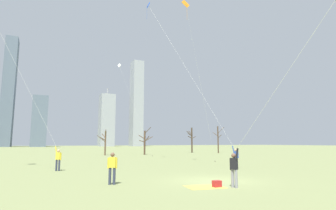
{
  "coord_description": "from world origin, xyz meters",
  "views": [
    {
      "loc": [
        -9.04,
        -12.99,
        2.12
      ],
      "look_at": [
        0.0,
        6.0,
        5.06
      ],
      "focal_mm": 28.98,
      "sensor_mm": 36.0,
      "label": 1
    }
  ],
  "objects_px": {
    "distant_kite_low_near_trees_orange": "(188,19)",
    "bare_tree_leftmost": "(145,141)",
    "bare_tree_far_right_edge": "(218,139)",
    "bare_tree_center": "(105,141)",
    "kite_flyer_foreground_left_blue": "(217,124)",
    "bare_tree_rightmost": "(192,139)",
    "bystander_far_off_by_trees": "(112,167)",
    "kite_flyer_midfield_right_pink": "(279,100)",
    "distant_kite_drifting_left_white": "(123,75)",
    "picnic_spot": "(212,185)",
    "kite_flyer_midfield_center_green": "(44,129)"
  },
  "relations": [
    {
      "from": "distant_kite_drifting_left_white",
      "to": "picnic_spot",
      "type": "xyz_separation_m",
      "value": [
        -4.83,
        -33.14,
        -13.52
      ]
    },
    {
      "from": "bystander_far_off_by_trees",
      "to": "distant_kite_low_near_trees_orange",
      "type": "distance_m",
      "value": 20.06
    },
    {
      "from": "picnic_spot",
      "to": "bare_tree_leftmost",
      "type": "height_order",
      "value": "bare_tree_leftmost"
    },
    {
      "from": "kite_flyer_foreground_left_blue",
      "to": "picnic_spot",
      "type": "bearing_deg",
      "value": -127.21
    },
    {
      "from": "distant_kite_low_near_trees_orange",
      "to": "kite_flyer_midfield_right_pink",
      "type": "bearing_deg",
      "value": -107.38
    },
    {
      "from": "distant_kite_low_near_trees_orange",
      "to": "bare_tree_far_right_edge",
      "type": "relative_size",
      "value": 3.13
    },
    {
      "from": "distant_kite_low_near_trees_orange",
      "to": "distant_kite_drifting_left_white",
      "type": "height_order",
      "value": "distant_kite_low_near_trees_orange"
    },
    {
      "from": "bare_tree_leftmost",
      "to": "bare_tree_far_right_edge",
      "type": "xyz_separation_m",
      "value": [
        16.28,
        0.3,
        0.5
      ]
    },
    {
      "from": "distant_kite_low_near_trees_orange",
      "to": "bare_tree_leftmost",
      "type": "distance_m",
      "value": 26.2
    },
    {
      "from": "bare_tree_center",
      "to": "kite_flyer_foreground_left_blue",
      "type": "bearing_deg",
      "value": -80.3
    },
    {
      "from": "kite_flyer_midfield_right_pink",
      "to": "distant_kite_low_near_trees_orange",
      "type": "bearing_deg",
      "value": 72.62
    },
    {
      "from": "kite_flyer_midfield_center_green",
      "to": "bystander_far_off_by_trees",
      "type": "distance_m",
      "value": 9.69
    },
    {
      "from": "picnic_spot",
      "to": "kite_flyer_midfield_right_pink",
      "type": "bearing_deg",
      "value": -73.14
    },
    {
      "from": "distant_kite_low_near_trees_orange",
      "to": "bare_tree_center",
      "type": "xyz_separation_m",
      "value": [
        -3.37,
        23.16,
        -12.9
      ]
    },
    {
      "from": "picnic_spot",
      "to": "kite_flyer_midfield_center_green",
      "type": "bearing_deg",
      "value": 122.13
    },
    {
      "from": "kite_flyer_midfield_center_green",
      "to": "bare_tree_far_right_edge",
      "type": "bearing_deg",
      "value": 35.32
    },
    {
      "from": "distant_kite_low_near_trees_orange",
      "to": "picnic_spot",
      "type": "height_order",
      "value": "distant_kite_low_near_trees_orange"
    },
    {
      "from": "kite_flyer_midfield_center_green",
      "to": "distant_kite_low_near_trees_orange",
      "type": "xyz_separation_m",
      "value": [
        13.34,
        0.78,
        12.06
      ]
    },
    {
      "from": "distant_kite_drifting_left_white",
      "to": "bare_tree_rightmost",
      "type": "relative_size",
      "value": 2.94
    },
    {
      "from": "distant_kite_low_near_trees_orange",
      "to": "bare_tree_leftmost",
      "type": "height_order",
      "value": "distant_kite_low_near_trees_orange"
    },
    {
      "from": "bare_tree_center",
      "to": "bare_tree_leftmost",
      "type": "distance_m",
      "value": 7.06
    },
    {
      "from": "kite_flyer_midfield_center_green",
      "to": "kite_flyer_foreground_left_blue",
      "type": "distance_m",
      "value": 14.66
    },
    {
      "from": "picnic_spot",
      "to": "bare_tree_center",
      "type": "distance_m",
      "value": 35.79
    },
    {
      "from": "bare_tree_center",
      "to": "bare_tree_leftmost",
      "type": "height_order",
      "value": "bare_tree_leftmost"
    },
    {
      "from": "kite_flyer_midfield_center_green",
      "to": "picnic_spot",
      "type": "distance_m",
      "value": 14.15
    },
    {
      "from": "kite_flyer_foreground_left_blue",
      "to": "picnic_spot",
      "type": "relative_size",
      "value": 9.82
    },
    {
      "from": "kite_flyer_foreground_left_blue",
      "to": "bare_tree_rightmost",
      "type": "height_order",
      "value": "kite_flyer_foreground_left_blue"
    },
    {
      "from": "kite_flyer_midfield_center_green",
      "to": "picnic_spot",
      "type": "xyz_separation_m",
      "value": [
        7.34,
        -11.69,
        -3.09
      ]
    },
    {
      "from": "kite_flyer_midfield_center_green",
      "to": "distant_kite_drifting_left_white",
      "type": "distance_m",
      "value": 26.77
    },
    {
      "from": "kite_flyer_foreground_left_blue",
      "to": "bare_tree_far_right_edge",
      "type": "relative_size",
      "value": 3.55
    },
    {
      "from": "kite_flyer_midfield_center_green",
      "to": "bare_tree_far_right_edge",
      "type": "height_order",
      "value": "kite_flyer_midfield_center_green"
    },
    {
      "from": "bystander_far_off_by_trees",
      "to": "kite_flyer_midfield_right_pink",
      "type": "bearing_deg",
      "value": -50.06
    },
    {
      "from": "bare_tree_leftmost",
      "to": "bare_tree_far_right_edge",
      "type": "height_order",
      "value": "bare_tree_far_right_edge"
    },
    {
      "from": "kite_flyer_foreground_left_blue",
      "to": "distant_kite_low_near_trees_orange",
      "type": "relative_size",
      "value": 1.14
    },
    {
      "from": "picnic_spot",
      "to": "bare_tree_leftmost",
      "type": "relative_size",
      "value": 0.41
    },
    {
      "from": "kite_flyer_midfield_right_pink",
      "to": "bare_tree_far_right_edge",
      "type": "distance_m",
      "value": 46.02
    },
    {
      "from": "kite_flyer_midfield_right_pink",
      "to": "kite_flyer_midfield_center_green",
      "type": "height_order",
      "value": "kite_flyer_midfield_right_pink"
    },
    {
      "from": "bare_tree_center",
      "to": "distant_kite_drifting_left_white",
      "type": "bearing_deg",
      "value": -48.48
    },
    {
      "from": "distant_kite_drifting_left_white",
      "to": "bare_tree_leftmost",
      "type": "xyz_separation_m",
      "value": [
        4.83,
        1.84,
        -11.25
      ]
    },
    {
      "from": "bystander_far_off_by_trees",
      "to": "bare_tree_rightmost",
      "type": "distance_m",
      "value": 46.04
    },
    {
      "from": "kite_flyer_midfield_center_green",
      "to": "distant_kite_drifting_left_white",
      "type": "relative_size",
      "value": 0.9
    },
    {
      "from": "bystander_far_off_by_trees",
      "to": "distant_kite_drifting_left_white",
      "type": "distance_m",
      "value": 34.08
    },
    {
      "from": "bare_tree_rightmost",
      "to": "bare_tree_far_right_edge",
      "type": "xyz_separation_m",
      "value": [
        3.42,
        -5.0,
        -0.05
      ]
    },
    {
      "from": "picnic_spot",
      "to": "bare_tree_center",
      "type": "height_order",
      "value": "bare_tree_center"
    },
    {
      "from": "kite_flyer_foreground_left_blue",
      "to": "bare_tree_leftmost",
      "type": "distance_m",
      "value": 25.77
    },
    {
      "from": "kite_flyer_foreground_left_blue",
      "to": "bare_tree_leftmost",
      "type": "relative_size",
      "value": 3.99
    },
    {
      "from": "kite_flyer_foreground_left_blue",
      "to": "bare_tree_rightmost",
      "type": "relative_size",
      "value": 3.62
    },
    {
      "from": "distant_kite_low_near_trees_orange",
      "to": "bare_tree_far_right_edge",
      "type": "bearing_deg",
      "value": 48.83
    },
    {
      "from": "distant_kite_low_near_trees_orange",
      "to": "bare_tree_center",
      "type": "bearing_deg",
      "value": 98.27
    },
    {
      "from": "bare_tree_rightmost",
      "to": "bare_tree_far_right_edge",
      "type": "distance_m",
      "value": 6.05
    }
  ]
}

